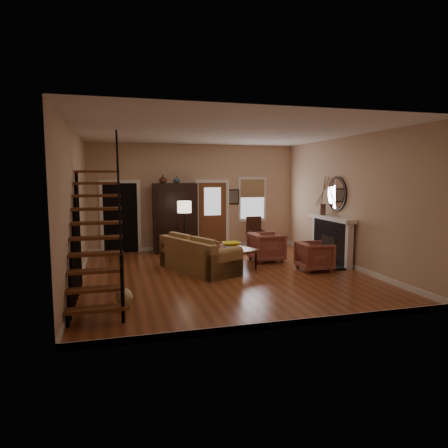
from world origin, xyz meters
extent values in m
plane|color=brown|center=(0.00, 0.00, 0.00)|extent=(7.00, 7.00, 0.00)
plane|color=white|center=(0.00, 0.00, 3.30)|extent=(7.00, 7.00, 0.00)
cube|color=tan|center=(0.00, 3.50, 1.65)|extent=(6.50, 0.04, 3.30)
cube|color=tan|center=(-3.25, 0.00, 1.65)|extent=(0.04, 7.00, 3.30)
cube|color=tan|center=(3.25, 0.00, 1.65)|extent=(0.04, 7.00, 3.30)
cube|color=black|center=(-2.30, 3.65, 1.05)|extent=(1.00, 0.36, 2.10)
cube|color=brown|center=(0.55, 3.48, 1.05)|extent=(0.90, 0.06, 2.10)
cube|color=silver|center=(1.90, 3.47, 1.55)|extent=(0.96, 0.06, 1.46)
cube|color=black|center=(3.13, 0.50, 0.57)|extent=(0.24, 1.60, 1.15)
cube|color=white|center=(3.07, 0.50, 1.20)|extent=(0.30, 1.95, 0.10)
cylinder|color=silver|center=(3.20, 0.50, 1.85)|extent=(0.05, 0.90, 0.90)
imported|color=#4C2619|center=(-1.05, 3.05, 2.22)|extent=(0.24, 0.24, 0.25)
imported|color=#334C60|center=(-0.65, 3.05, 2.21)|extent=(0.20, 0.20, 0.21)
imported|color=yellow|center=(0.40, 0.80, 0.57)|extent=(0.46, 0.46, 0.11)
imported|color=maroon|center=(2.25, -0.18, 0.35)|extent=(0.80, 0.77, 0.71)
imported|color=maroon|center=(1.50, 1.12, 0.39)|extent=(0.89, 0.86, 0.78)
camera|label=1|loc=(-2.43, -8.89, 2.29)|focal=32.00mm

